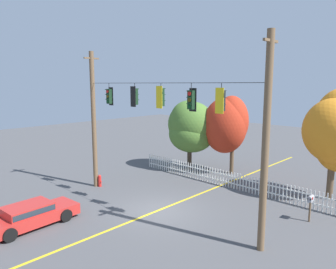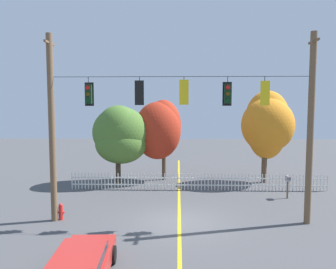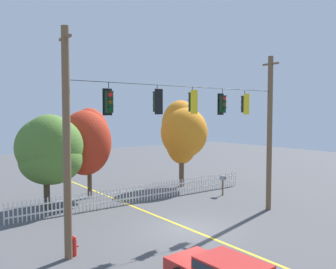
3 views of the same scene
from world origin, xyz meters
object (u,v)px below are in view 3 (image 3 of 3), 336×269
traffic_signal_eastbound_side (245,104)px  autumn_oak_far_east (183,132)px  autumn_maple_near_fence (50,150)px  traffic_signal_westbound_side (109,102)px  traffic_signal_northbound_primary (222,104)px  roadside_mailbox (223,179)px  autumn_maple_mid (87,141)px  traffic_signal_southbound_primary (193,102)px  traffic_signal_northbound_secondary (157,102)px  fire_hydrant (74,246)px

traffic_signal_eastbound_side → autumn_oak_far_east: (2.49, 8.59, -1.94)m
autumn_maple_near_fence → traffic_signal_westbound_side: bearing=-90.7°
traffic_signal_northbound_primary → autumn_oak_far_east: 9.74m
traffic_signal_eastbound_side → autumn_oak_far_east: 9.15m
traffic_signal_eastbound_side → roadside_mailbox: traffic_signal_eastbound_side is taller
traffic_signal_westbound_side → traffic_signal_northbound_primary: same height
autumn_maple_near_fence → roadside_mailbox: bearing=-18.1°
roadside_mailbox → autumn_maple_mid: bearing=150.6°
traffic_signal_southbound_primary → traffic_signal_westbound_side: bearing=179.8°
traffic_signal_northbound_secondary → autumn_maple_near_fence: traffic_signal_northbound_secondary is taller
traffic_signal_westbound_side → traffic_signal_northbound_primary: (6.59, 0.00, 0.01)m
traffic_signal_westbound_side → traffic_signal_eastbound_side: (8.31, -0.02, 0.03)m
traffic_signal_northbound_primary → fire_hydrant: (-8.14, 0.12, -5.81)m
traffic_signal_northbound_primary → autumn_maple_mid: traffic_signal_northbound_primary is taller
traffic_signal_southbound_primary → traffic_signal_eastbound_side: size_ratio=0.98×
traffic_signal_westbound_side → traffic_signal_southbound_primary: same height
autumn_maple_near_fence → fire_hydrant: (-1.65, -7.71, -3.14)m
autumn_maple_near_fence → autumn_maple_mid: (2.79, 1.00, 0.37)m
fire_hydrant → traffic_signal_northbound_secondary: bearing=-2.0°
traffic_signal_northbound_secondary → traffic_signal_eastbound_side: (5.86, 0.00, -0.02)m
traffic_signal_westbound_side → traffic_signal_northbound_primary: 6.59m
traffic_signal_southbound_primary → autumn_oak_far_east: 10.81m
autumn_maple_near_fence → roadside_mailbox: 11.68m
traffic_signal_westbound_side → fire_hydrant: size_ratio=1.66×
traffic_signal_westbound_side → traffic_signal_eastbound_side: 8.31m
autumn_maple_near_fence → roadside_mailbox: size_ratio=4.05×
traffic_signal_southbound_primary → autumn_maple_mid: bearing=100.6°
traffic_signal_northbound_primary → roadside_mailbox: size_ratio=0.98×
traffic_signal_northbound_secondary → fire_hydrant: (-3.99, 0.14, -5.86)m
traffic_signal_eastbound_side → traffic_signal_northbound_secondary: bearing=-180.0°
traffic_signal_northbound_secondary → traffic_signal_southbound_primary: size_ratio=1.02×
traffic_signal_westbound_side → roadside_mailbox: bearing=21.3°
traffic_signal_southbound_primary → traffic_signal_northbound_primary: size_ratio=0.96×
traffic_signal_southbound_primary → fire_hydrant: bearing=178.7°
traffic_signal_eastbound_side → autumn_maple_near_fence: traffic_signal_eastbound_side is taller
traffic_signal_southbound_primary → autumn_maple_mid: 9.31m
traffic_signal_southbound_primary → autumn_maple_near_fence: traffic_signal_southbound_primary is taller
traffic_signal_eastbound_side → roadside_mailbox: bearing=58.2°
traffic_signal_eastbound_side → roadside_mailbox: 7.17m
autumn_maple_near_fence → autumn_oak_far_east: size_ratio=0.84×
traffic_signal_northbound_secondary → roadside_mailbox: bearing=26.7°
autumn_maple_near_fence → traffic_signal_northbound_secondary: bearing=-73.3°
autumn_maple_near_fence → fire_hydrant: size_ratio=6.86×
fire_hydrant → roadside_mailbox: size_ratio=0.59×
traffic_signal_northbound_secondary → autumn_maple_mid: (0.44, 8.84, -2.35)m
traffic_signal_northbound_secondary → autumn_oak_far_east: 12.14m
traffic_signal_southbound_primary → fire_hydrant: (-6.09, 0.14, -5.88)m
traffic_signal_southbound_primary → autumn_maple_near_fence: size_ratio=0.23×
traffic_signal_westbound_side → fire_hydrant: bearing=175.6°
fire_hydrant → traffic_signal_northbound_primary: bearing=-0.8°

